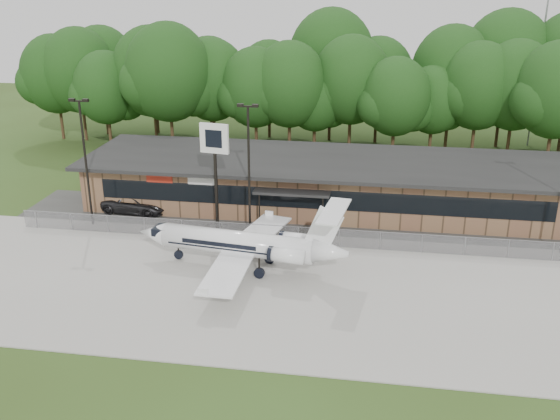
% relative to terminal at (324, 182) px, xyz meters
% --- Properties ---
extents(ground, '(160.00, 160.00, 0.00)m').
position_rel_terminal_xyz_m(ground, '(0.00, -23.94, -2.18)').
color(ground, '#304117').
rests_on(ground, ground).
extents(apron, '(64.00, 18.00, 0.08)m').
position_rel_terminal_xyz_m(apron, '(0.00, -15.94, -2.14)').
color(apron, '#9E9B93').
rests_on(apron, ground).
extents(parking_lot, '(50.00, 9.00, 0.06)m').
position_rel_terminal_xyz_m(parking_lot, '(0.00, -4.44, -2.15)').
color(parking_lot, '#383835').
rests_on(parking_lot, ground).
extents(terminal, '(41.00, 11.65, 4.30)m').
position_rel_terminal_xyz_m(terminal, '(0.00, 0.00, 0.00)').
color(terminal, brown).
rests_on(terminal, ground).
extents(fence, '(46.00, 0.04, 1.52)m').
position_rel_terminal_xyz_m(fence, '(0.00, -8.94, -1.40)').
color(fence, gray).
rests_on(fence, ground).
extents(treeline, '(72.00, 12.00, 15.00)m').
position_rel_terminal_xyz_m(treeline, '(0.00, 18.06, 5.32)').
color(treeline, black).
rests_on(treeline, ground).
extents(radio_mast, '(0.20, 0.20, 25.00)m').
position_rel_terminal_xyz_m(radio_mast, '(22.00, 24.06, 10.32)').
color(radio_mast, gray).
rests_on(radio_mast, ground).
extents(light_pole_left, '(1.55, 0.30, 10.23)m').
position_rel_terminal_xyz_m(light_pole_left, '(-18.00, -7.44, 3.80)').
color(light_pole_left, black).
rests_on(light_pole_left, ground).
extents(light_pole_mid, '(1.55, 0.30, 10.23)m').
position_rel_terminal_xyz_m(light_pole_mid, '(-5.00, -7.44, 3.80)').
color(light_pole_mid, black).
rests_on(light_pole_mid, ground).
extents(business_jet, '(15.18, 13.57, 5.10)m').
position_rel_terminal_xyz_m(business_jet, '(-4.07, -13.47, -0.35)').
color(business_jet, white).
rests_on(business_jet, ground).
extents(suv, '(5.88, 3.09, 1.58)m').
position_rel_terminal_xyz_m(suv, '(-15.54, -4.19, -1.39)').
color(suv, '#2C2C2E').
rests_on(suv, ground).
extents(pole_sign, '(2.27, 0.60, 8.63)m').
position_rel_terminal_xyz_m(pole_sign, '(-7.67, -7.14, 4.42)').
color(pole_sign, black).
rests_on(pole_sign, ground).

